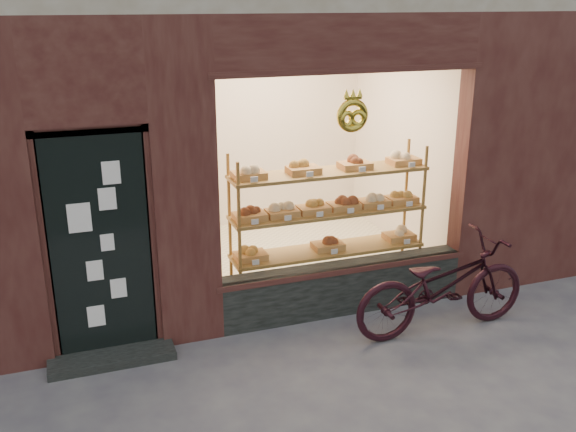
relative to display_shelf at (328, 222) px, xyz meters
name	(u,v)px	position (x,y,z in m)	size (l,w,h in m)	color
display_shelf	(328,222)	(0.00, 0.00, 0.00)	(2.20, 0.45, 1.70)	olive
bicycle	(442,285)	(0.76, -1.14, -0.38)	(0.66, 1.90, 1.00)	black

